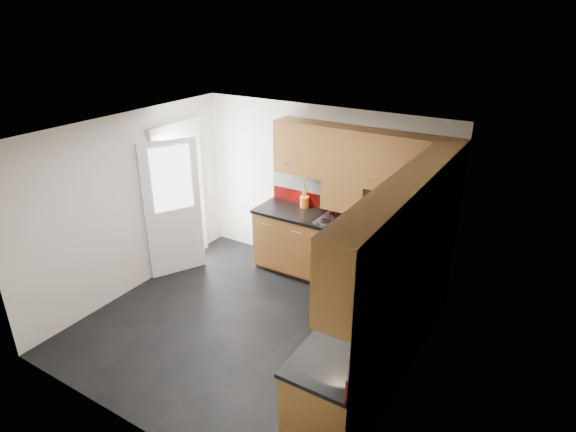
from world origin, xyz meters
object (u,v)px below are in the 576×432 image
Objects in this scene: toaster at (402,226)px; gas_hob at (339,221)px; utensil_pot at (305,201)px; food_processor at (413,244)px.

gas_hob is at bearing -171.30° from toaster.
food_processor is at bearing -18.83° from utensil_pot.
utensil_pot reaches higher than toaster.
gas_hob is at bearing -18.38° from utensil_pot.
food_processor reaches higher than gas_hob.
toaster is (0.82, 0.13, 0.08)m from gas_hob.
gas_hob is 0.71m from utensil_pot.
utensil_pot reaches higher than food_processor.
gas_hob is 1.19m from food_processor.
gas_hob is at bearing 160.90° from food_processor.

